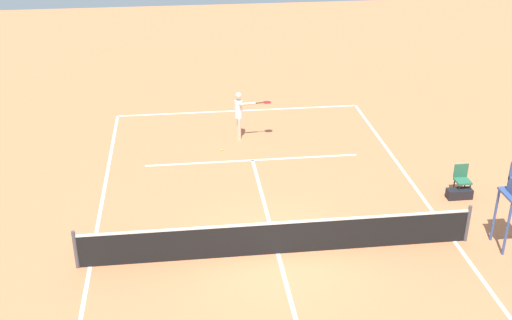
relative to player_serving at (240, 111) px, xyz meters
The scene contains 7 objects.
ground_plane 7.62m from the player_serving, 91.69° to the left, with size 60.00×60.00×0.00m, color #D37A4C.
court_lines 7.62m from the player_serving, 91.69° to the left, with size 9.74×20.68×0.01m.
tennis_net 7.57m from the player_serving, 91.69° to the left, with size 10.34×0.10×1.07m.
player_serving is the anchor object (origin of this frame).
tennis_ball 1.62m from the player_serving, 52.52° to the left, with size 0.07×0.07×0.07m, color #CCE033.
courtside_chair_mid 8.04m from the player_serving, 141.29° to the left, with size 0.44×0.46×0.95m.
equipment_bag 8.12m from the player_serving, 139.30° to the left, with size 0.76×0.32×0.30m, color black.
Camera 1 is at (2.31, 14.07, 9.59)m, focal length 45.61 mm.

